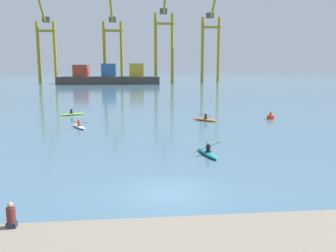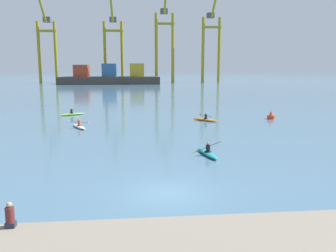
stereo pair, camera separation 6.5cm
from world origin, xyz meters
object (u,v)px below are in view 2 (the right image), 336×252
at_px(kayak_orange, 205,119).
at_px(seated_onlooker, 10,216).
at_px(kayak_lime, 72,114).
at_px(kayak_teal, 207,153).
at_px(gantry_crane_east_mid, 165,37).
at_px(kayak_white, 79,126).
at_px(gantry_crane_east, 212,37).
at_px(container_barge, 110,77).
at_px(gantry_crane_west, 46,40).
at_px(gantry_crane_west_mid, 113,41).
at_px(channel_buoy, 271,116).

bearing_deg(kayak_orange, seated_onlooker, -114.23).
bearing_deg(kayak_lime, kayak_teal, -59.67).
relative_size(gantry_crane_east_mid, kayak_white, 11.40).
distance_m(kayak_lime, kayak_orange, 17.49).
distance_m(gantry_crane_east_mid, gantry_crane_east, 19.36).
height_order(container_barge, gantry_crane_east_mid, gantry_crane_east_mid).
distance_m(kayak_white, kayak_lime, 10.28).
xyz_separation_m(gantry_crane_east_mid, kayak_white, (-18.52, -107.02, -18.14)).
relative_size(gantry_crane_east_mid, gantry_crane_east, 0.96).
relative_size(gantry_crane_east_mid, kayak_lime, 11.71).
bearing_deg(kayak_teal, gantry_crane_west, 107.82).
bearing_deg(kayak_orange, kayak_white, -166.02).
height_order(gantry_crane_west, gantry_crane_west_mid, gantry_crane_west).
distance_m(kayak_lime, seated_onlooker, 34.54).
distance_m(kayak_white, kayak_orange, 14.30).
bearing_deg(kayak_teal, channel_buoy, 55.50).
bearing_deg(gantry_crane_west, gantry_crane_east_mid, -1.22).
xyz_separation_m(container_barge, gantry_crane_east, (40.87, 9.67, 15.63)).
xyz_separation_m(gantry_crane_west_mid, channel_buoy, (24.20, -106.90, -16.31)).
bearing_deg(kayak_orange, kayak_lime, 157.99).
bearing_deg(kayak_teal, seated_onlooker, -128.04).
bearing_deg(gantry_crane_east, gantry_crane_east_mid, -178.69).
distance_m(gantry_crane_west_mid, kayak_lime, 102.33).
distance_m(gantry_crane_west_mid, gantry_crane_east, 40.22).
relative_size(channel_buoy, kayak_lime, 0.31).
distance_m(gantry_crane_west, channel_buoy, 116.48).
xyz_separation_m(gantry_crane_east, kayak_orange, (-24.00, -104.01, -18.09)).
bearing_deg(channel_buoy, kayak_orange, -175.47).
height_order(gantry_crane_east_mid, kayak_orange, gantry_crane_east_mid).
relative_size(gantry_crane_west, gantry_crane_east, 0.92).
height_order(gantry_crane_west_mid, gantry_crane_east, gantry_crane_east).
height_order(container_barge, gantry_crane_east, gantry_crane_east).
bearing_deg(gantry_crane_east_mid, gantry_crane_east, 1.31).
height_order(kayak_teal, kayak_lime, kayak_lime).
xyz_separation_m(container_barge, gantry_crane_east_mid, (21.52, 9.23, 15.69)).
height_order(gantry_crane_west_mid, kayak_white, gantry_crane_west_mid).
distance_m(gantry_crane_east_mid, kayak_white, 110.11).
xyz_separation_m(container_barge, gantry_crane_west, (-24.95, 10.22, 14.24)).
bearing_deg(container_barge, kayak_white, -88.24).
relative_size(gantry_crane_east, kayak_lime, 12.19).
relative_size(kayak_white, kayak_lime, 1.03).
distance_m(gantry_crane_east, kayak_white, 115.37).
distance_m(gantry_crane_west_mid, kayak_orange, 109.98).
bearing_deg(gantry_crane_east, kayak_lime, -112.43).
height_order(kayak_lime, kayak_orange, kayak_lime).
distance_m(container_barge, gantry_crane_west, 30.49).
xyz_separation_m(kayak_white, kayak_lime, (-2.34, 10.01, -0.00)).
distance_m(gantry_crane_west, seated_onlooker, 136.44).
bearing_deg(kayak_orange, kayak_teal, -101.23).
distance_m(gantry_crane_west_mid, seated_onlooker, 136.26).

